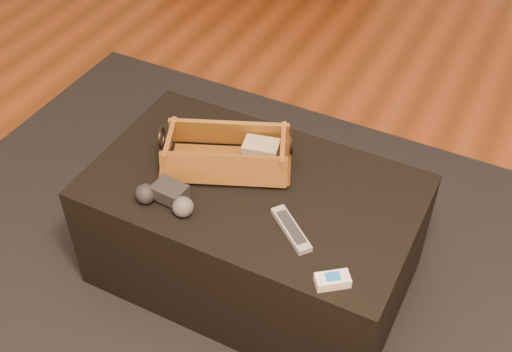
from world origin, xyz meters
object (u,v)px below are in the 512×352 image
at_px(ottoman, 253,231).
at_px(silver_remote, 291,229).
at_px(game_controller, 166,197).
at_px(cream_gadget, 333,280).
at_px(wicker_basket, 227,155).
at_px(tv_remote, 220,163).

xyz_separation_m(ottoman, silver_remote, (0.18, -0.12, 0.22)).
bearing_deg(game_controller, silver_remote, 10.47).
relative_size(silver_remote, cream_gadget, 1.68).
distance_m(ottoman, game_controller, 0.36).
bearing_deg(silver_remote, wicker_basket, 151.32).
distance_m(wicker_basket, game_controller, 0.24).
distance_m(game_controller, silver_remote, 0.37).
relative_size(wicker_basket, cream_gadget, 4.46).
xyz_separation_m(tv_remote, wicker_basket, (0.01, 0.02, 0.02)).
height_order(ottoman, wicker_basket, wicker_basket).
height_order(tv_remote, cream_gadget, tv_remote).
bearing_deg(game_controller, cream_gadget, -5.38).
xyz_separation_m(game_controller, silver_remote, (0.37, 0.07, -0.02)).
bearing_deg(ottoman, silver_remote, -33.78).
bearing_deg(ottoman, wicker_basket, 160.84).
relative_size(tv_remote, wicker_basket, 0.47).
relative_size(ottoman, game_controller, 5.28).
xyz_separation_m(game_controller, cream_gadget, (0.54, -0.05, -0.02)).
height_order(wicker_basket, silver_remote, wicker_basket).
xyz_separation_m(ottoman, wicker_basket, (-0.11, 0.04, 0.26)).
relative_size(game_controller, silver_remote, 1.14).
height_order(ottoman, silver_remote, silver_remote).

